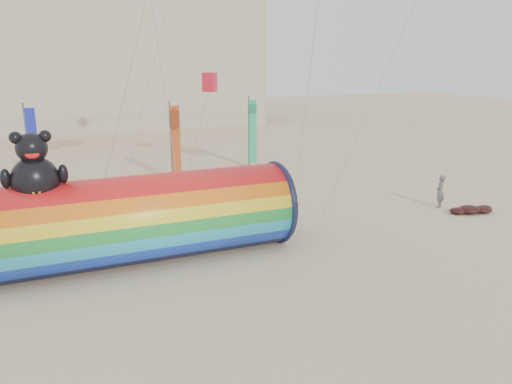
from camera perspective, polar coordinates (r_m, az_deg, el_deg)
name	(u,v)px	position (r m, az deg, el deg)	size (l,w,h in m)	color
ground	(260,262)	(19.57, 0.42, -8.00)	(160.00, 160.00, 0.00)	#CCB58C
windsock_assembly	(144,216)	(19.71, -12.72, -2.70)	(11.63, 3.54, 5.36)	red
kite_handler	(440,192)	(28.05, 20.30, 0.05)	(0.64, 0.42, 1.75)	#515457
fabric_bundle	(472,209)	(27.90, 23.43, -1.84)	(2.62, 1.35, 0.41)	#3A0D0A
festival_banners	(159,140)	(32.74, -10.99, 5.87)	(14.99, 2.47, 5.20)	#59595E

